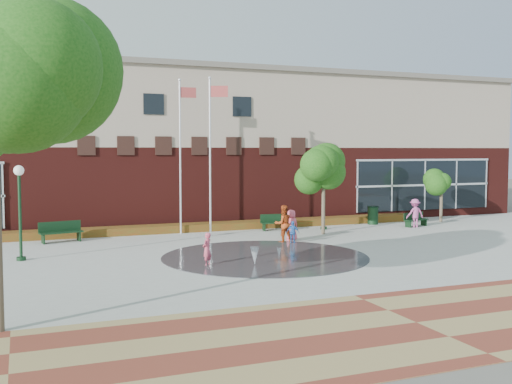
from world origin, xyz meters
name	(u,v)px	position (x,y,z in m)	size (l,w,h in m)	color
ground	(297,271)	(0.00, 0.00, 0.00)	(120.00, 120.00, 0.00)	#666056
plaza_concrete	(256,253)	(0.00, 4.00, 0.00)	(46.00, 18.00, 0.01)	#A8A8A0
paver_band	(416,323)	(0.00, -7.00, 0.00)	(46.00, 6.00, 0.01)	brown
splash_pad	(265,257)	(0.00, 3.00, 0.00)	(8.40, 8.40, 0.01)	#383A3D
library_building	(177,146)	(0.00, 17.48, 4.64)	(44.40, 10.40, 9.20)	#4F1714
flower_bed	(204,231)	(0.00, 11.60, 0.00)	(26.00, 1.20, 0.40)	#A3210E
flagpole_left	(181,148)	(-1.45, 10.85, 4.46)	(0.94, 0.15, 8.01)	white
flagpole_right	(211,148)	(-0.26, 9.48, 4.48)	(0.92, 0.44, 8.01)	white
lamp_left	(20,202)	(-9.24, 5.79, 2.34)	(0.40, 0.40, 3.76)	black
lamp_right	(324,187)	(6.24, 9.68, 2.33)	(0.40, 0.40, 3.74)	black
bench_left	(61,236)	(-7.47, 10.09, 0.32)	(2.05, 0.92, 1.00)	black
bench_mid	(277,225)	(3.68, 10.24, 0.29)	(1.81, 0.69, 0.89)	black
bench_right	(416,222)	(11.67, 8.81, 0.26)	(1.68, 0.82, 0.81)	black
trash_can	(373,215)	(9.97, 10.59, 0.55)	(0.66, 0.66, 1.08)	black
tree_mid	(324,171)	(5.33, 8.02, 3.31)	(2.69, 2.69, 4.54)	#4D4131
tree_small_right	(442,181)	(14.50, 10.15, 2.47)	(1.98, 1.98, 3.38)	#4D4131
water_jet_a	(255,266)	(-1.03, 1.52, 0.00)	(0.35, 0.35, 0.67)	white
water_jet_b	(279,259)	(0.34, 2.34, 0.00)	(0.19, 0.19, 0.42)	white
child_splash	(207,249)	(-2.71, 2.15, 0.63)	(0.46, 0.30, 1.26)	#E04F6B
adult_red	(283,224)	(2.29, 6.30, 0.88)	(0.86, 0.67, 1.76)	#B34318
adult_pink	(291,225)	(2.90, 6.70, 0.75)	(0.73, 0.48, 1.49)	#EA576F
child_blue	(293,232)	(2.56, 5.81, 0.53)	(0.62, 0.26, 1.06)	#3273C4
person_bench	(415,213)	(11.42, 8.56, 0.81)	(1.05, 0.60, 1.62)	#BF5294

